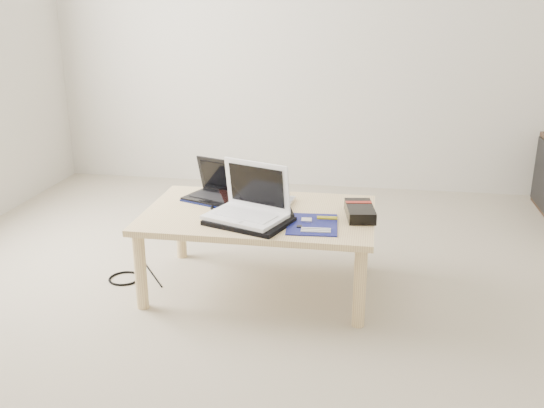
% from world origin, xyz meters
% --- Properties ---
extents(ground, '(4.00, 4.00, 0.00)m').
position_xyz_m(ground, '(0.00, 0.00, 0.00)').
color(ground, '#B1A490').
rests_on(ground, ground).
extents(coffee_table, '(1.10, 0.70, 0.40)m').
position_xyz_m(coffee_table, '(-0.09, 0.19, 0.35)').
color(coffee_table, beige).
rests_on(coffee_table, ground).
extents(book, '(0.37, 0.34, 0.03)m').
position_xyz_m(book, '(-0.18, 0.39, 0.41)').
color(book, black).
rests_on(book, coffee_table).
extents(netbook, '(0.34, 0.29, 0.20)m').
position_xyz_m(netbook, '(-0.34, 0.35, 0.44)').
color(netbook, black).
rests_on(netbook, coffee_table).
extents(tablet, '(0.32, 0.28, 0.01)m').
position_xyz_m(tablet, '(-0.07, 0.20, 0.41)').
color(tablet, black).
rests_on(tablet, coffee_table).
extents(remote, '(0.07, 0.24, 0.02)m').
position_xyz_m(remote, '(0.02, 0.29, 0.41)').
color(remote, silver).
rests_on(remote, coffee_table).
extents(neoprene_sleeve, '(0.42, 0.37, 0.02)m').
position_xyz_m(neoprene_sleeve, '(-0.11, 0.03, 0.41)').
color(neoprene_sleeve, black).
rests_on(neoprene_sleeve, coffee_table).
extents(white_laptop, '(0.41, 0.35, 0.25)m').
position_xyz_m(white_laptop, '(-0.12, 0.07, 0.47)').
color(white_laptop, white).
rests_on(white_laptop, neoprene_sleeve).
extents(motherboard, '(0.24, 0.30, 0.01)m').
position_xyz_m(motherboard, '(0.18, 0.05, 0.40)').
color(motherboard, '#0B104C').
rests_on(motherboard, coffee_table).
extents(gpu_box, '(0.16, 0.26, 0.05)m').
position_xyz_m(gpu_box, '(0.39, 0.20, 0.43)').
color(gpu_box, black).
rests_on(gpu_box, coffee_table).
extents(cable_coil, '(0.11, 0.11, 0.01)m').
position_xyz_m(cable_coil, '(-0.29, 0.20, 0.41)').
color(cable_coil, black).
rests_on(cable_coil, coffee_table).
extents(floor_cable_coil, '(0.19, 0.19, 0.01)m').
position_xyz_m(floor_cable_coil, '(-0.80, 0.16, 0.01)').
color(floor_cable_coil, black).
rests_on(floor_cable_coil, ground).
extents(floor_cable_trail, '(0.20, 0.27, 0.01)m').
position_xyz_m(floor_cable_trail, '(-0.67, 0.23, 0.00)').
color(floor_cable_trail, black).
rests_on(floor_cable_trail, ground).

